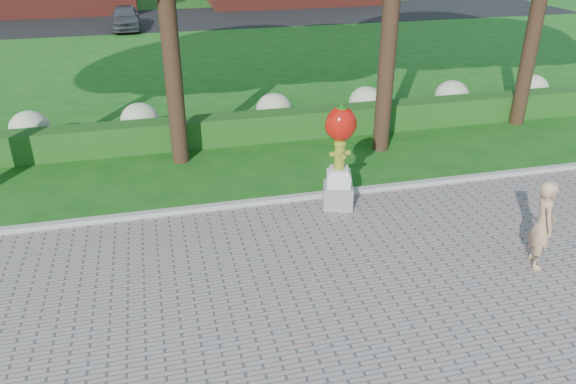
{
  "coord_description": "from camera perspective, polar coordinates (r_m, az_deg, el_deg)",
  "views": [
    {
      "loc": [
        -2.51,
        -8.09,
        6.02
      ],
      "look_at": [
        -0.28,
        1.0,
        1.3
      ],
      "focal_mm": 35.0,
      "sensor_mm": 36.0,
      "label": 1
    }
  ],
  "objects": [
    {
      "name": "curb",
      "position": [
        12.84,
        -0.93,
        -0.84
      ],
      "size": [
        40.0,
        0.18,
        0.15
      ],
      "primitive_type": "cube",
      "color": "#ADADA5",
      "rests_on": "ground"
    },
    {
      "name": "hydrangea_row",
      "position": [
        17.28,
        -2.84,
        8.27
      ],
      "size": [
        20.1,
        1.1,
        0.99
      ],
      "color": "#BEC697",
      "rests_on": "ground"
    },
    {
      "name": "woman",
      "position": [
        11.24,
        24.49,
        -2.99
      ],
      "size": [
        0.6,
        0.73,
        1.72
      ],
      "primitive_type": "imported",
      "rotation": [
        0.0,
        0.0,
        1.23
      ],
      "color": "tan",
      "rests_on": "walkway"
    },
    {
      "name": "lawn_hedge",
      "position": [
        16.3,
        -4.12,
        6.52
      ],
      "size": [
        24.0,
        0.7,
        0.8
      ],
      "primitive_type": "cube",
      "color": "#214714",
      "rests_on": "ground"
    },
    {
      "name": "parked_car",
      "position": [
        33.88,
        -16.2,
        16.69
      ],
      "size": [
        1.6,
        3.85,
        1.3
      ],
      "primitive_type": "imported",
      "rotation": [
        0.0,
        0.0,
        0.02
      ],
      "color": "#43454B",
      "rests_on": "street"
    },
    {
      "name": "ground",
      "position": [
        10.4,
        2.83,
        -8.67
      ],
      "size": [
        100.0,
        100.0,
        0.0
      ],
      "primitive_type": "plane",
      "color": "#155415",
      "rests_on": "ground"
    },
    {
      "name": "street",
      "position": [
        36.68,
        -10.14,
        16.94
      ],
      "size": [
        50.0,
        8.0,
        0.02
      ],
      "primitive_type": "cube",
      "color": "black",
      "rests_on": "ground"
    },
    {
      "name": "hydrant_sculpture",
      "position": [
        12.19,
        5.27,
        3.88
      ],
      "size": [
        0.8,
        0.8,
        2.39
      ],
      "rotation": [
        0.0,
        0.0,
        -0.28
      ],
      "color": "gray",
      "rests_on": "walkway"
    }
  ]
}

